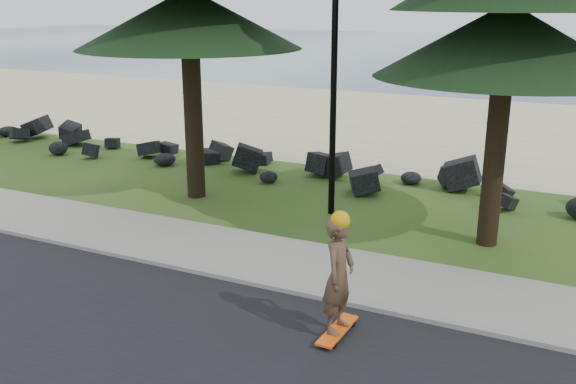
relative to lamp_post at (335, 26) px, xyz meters
name	(u,v)px	position (x,y,z in m)	size (l,w,h in m)	color
ground	(266,264)	(0.00, -3.20, -4.13)	(160.00, 160.00, 0.00)	#2E5119
kerb	(242,280)	(0.00, -4.10, -4.08)	(160.00, 0.20, 0.10)	gray
sidewalk	(271,258)	(0.00, -3.00, -4.09)	(160.00, 2.00, 0.08)	gray
beach_sand	(442,126)	(0.00, 11.30, -4.13)	(160.00, 15.00, 0.01)	tan
ocean	(536,53)	(0.00, 47.80, -4.13)	(160.00, 58.00, 0.01)	#364B67
seawall_boulders	(366,186)	(0.00, 2.40, -4.13)	(60.00, 2.40, 1.10)	black
lamp_post	(335,26)	(0.00, 0.00, 0.00)	(0.25, 0.14, 8.14)	black
skateboarder	(339,276)	(2.15, -5.10, -3.18)	(0.43, 1.03, 1.90)	#F7580E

